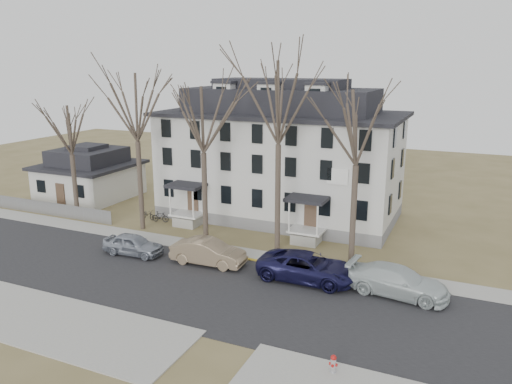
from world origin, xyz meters
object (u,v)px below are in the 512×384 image
at_px(bicycle_left, 148,215).
at_px(car_white, 398,282).
at_px(tree_mid_right, 358,122).
at_px(tree_mid_left, 203,115).
at_px(tree_far_left, 135,102).
at_px(bicycle_right, 160,217).
at_px(tree_center, 279,97).
at_px(car_tan, 208,253).
at_px(boarding_house, 280,156).
at_px(car_silver, 133,245).
at_px(tree_bungalow, 69,127).
at_px(small_house, 90,176).
at_px(car_navy, 307,268).
at_px(fire_hydrant, 333,364).

bearing_deg(bicycle_left, car_white, -89.35).
bearing_deg(tree_mid_right, tree_mid_left, 180.00).
height_order(tree_far_left, bicycle_right, tree_far_left).
height_order(tree_center, car_tan, tree_center).
relative_size(boarding_house, bicycle_right, 13.34).
bearing_deg(car_silver, tree_bungalow, 59.48).
relative_size(small_house, bicycle_right, 5.58).
bearing_deg(tree_center, car_navy, -48.80).
distance_m(tree_bungalow, car_silver, 13.43).
xyz_separation_m(tree_mid_left, tree_bungalow, (-13.00, 0.00, -1.48)).
distance_m(bicycle_left, bicycle_right, 1.51).
distance_m(car_navy, bicycle_right, 16.52).
bearing_deg(car_navy, bicycle_left, 68.87).
bearing_deg(tree_mid_right, car_navy, -112.87).
bearing_deg(car_navy, tree_far_left, 74.88).
relative_size(bicycle_left, bicycle_right, 1.05).
xyz_separation_m(bicycle_left, bicycle_right, (1.48, -0.29, 0.04)).
bearing_deg(fire_hydrant, tree_mid_right, 100.11).
relative_size(boarding_house, car_silver, 4.72).
height_order(tree_far_left, car_navy, tree_far_left).
bearing_deg(tree_center, boarding_house, 110.20).
bearing_deg(bicycle_left, tree_mid_right, -80.45).
relative_size(tree_far_left, tree_mid_left, 1.08).
relative_size(tree_mid_left, tree_bungalow, 1.18).
relative_size(small_house, tree_center, 0.59).
distance_m(tree_far_left, bicycle_right, 10.08).
height_order(car_silver, car_white, car_white).
relative_size(tree_mid_left, car_tan, 2.47).
bearing_deg(car_navy, tree_bungalow, 79.41).
xyz_separation_m(boarding_house, car_white, (12.21, -12.21, -4.52)).
distance_m(tree_mid_left, bicycle_left, 11.80).
relative_size(tree_far_left, car_white, 2.32).
height_order(bicycle_right, fire_hydrant, bicycle_right).
height_order(tree_bungalow, bicycle_left, tree_bungalow).
xyz_separation_m(boarding_house, bicycle_left, (-10.08, -5.91, -4.95)).
height_order(tree_mid_left, bicycle_left, tree_mid_left).
height_order(tree_far_left, car_white, tree_far_left).
xyz_separation_m(car_silver, car_navy, (12.73, 0.89, 0.12)).
xyz_separation_m(boarding_house, car_silver, (-6.02, -13.28, -4.63)).
height_order(tree_far_left, car_tan, tree_far_left).
bearing_deg(tree_mid_left, small_house, 159.97).
relative_size(small_house, tree_mid_left, 0.68).
bearing_deg(tree_bungalow, boarding_house, 27.01).
height_order(small_house, car_navy, small_house).
relative_size(boarding_house, fire_hydrant, 23.24).
relative_size(car_silver, bicycle_right, 2.82).
bearing_deg(small_house, car_navy, -21.34).
height_order(tree_center, tree_mid_right, tree_center).
bearing_deg(car_silver, tree_far_left, 26.85).
xyz_separation_m(tree_mid_left, fire_hydrant, (13.83, -13.07, -9.15)).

